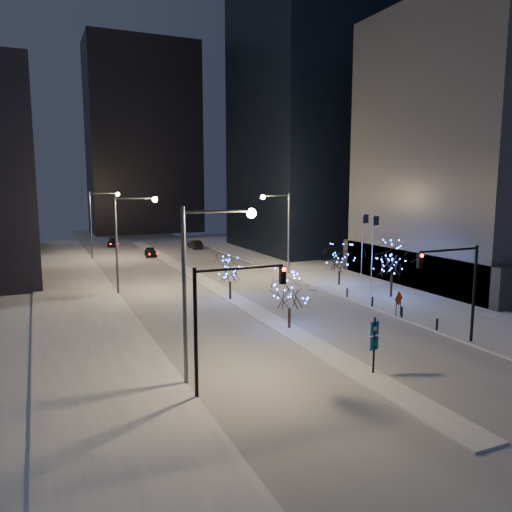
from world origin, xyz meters
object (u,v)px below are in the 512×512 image
street_lamp_east (282,223)px  wayfinding_sign (374,340)px  car_near (151,252)px  holiday_tree_plaza_far (340,258)px  holiday_tree_median_far (230,270)px  street_lamp_w_near (203,270)px  traffic_signal_east (458,279)px  holiday_tree_median_near (290,291)px  construction_sign (399,301)px  car_far (113,243)px  car_mid (195,244)px  street_lamp_w_mid (127,230)px  traffic_signal_west (224,308)px  street_lamp_w_far (98,215)px  holiday_tree_plaza_near (392,261)px

street_lamp_east → wayfinding_sign: size_ratio=2.85×
car_near → holiday_tree_plaza_far: (14.36, -30.15, 2.36)m
holiday_tree_median_far → street_lamp_w_near: bearing=-115.1°
traffic_signal_east → holiday_tree_median_near: 12.04m
street_lamp_w_near → traffic_signal_east: street_lamp_w_near is taller
construction_sign → car_far: bearing=82.8°
street_lamp_w_near → construction_sign: street_lamp_w_near is taller
holiday_tree_median_far → wayfinding_sign: holiday_tree_median_far is taller
car_mid → holiday_tree_plaza_far: size_ratio=0.93×
holiday_tree_plaza_far → construction_sign: bearing=-101.2°
traffic_signal_east → construction_sign: bearing=79.8°
street_lamp_w_mid → construction_sign: 27.11m
traffic_signal_west → construction_sign: 20.88m
car_mid → street_lamp_w_far: bearing=19.2°
street_lamp_east → construction_sign: bearing=-89.4°
street_lamp_w_mid → street_lamp_east: 19.26m
traffic_signal_east → holiday_tree_median_near: size_ratio=1.56×
car_near → car_mid: bearing=43.0°
holiday_tree_plaza_far → traffic_signal_east: bearing=-100.8°
construction_sign → car_mid: bearing=71.2°
street_lamp_w_near → car_far: size_ratio=2.30×
street_lamp_w_near → holiday_tree_median_far: (8.44, 18.00, -3.48)m
traffic_signal_west → holiday_tree_plaza_far: traffic_signal_west is taller
car_far → construction_sign: construction_sign is taller
holiday_tree_median_near → holiday_tree_median_far: bearing=93.9°
street_lamp_w_near → construction_sign: bearing=18.9°
street_lamp_w_near → car_far: 65.14m
car_mid → car_far: size_ratio=0.99×
traffic_signal_east → car_far: size_ratio=1.61×
car_far → holiday_tree_plaza_near: bearing=-60.8°
street_lamp_w_far → traffic_signal_east: (17.88, -51.00, -1.74)m
street_lamp_east → traffic_signal_west: 35.30m
street_lamp_w_mid → car_mid: (16.47, 31.12, -5.79)m
holiday_tree_plaza_far → holiday_tree_plaza_near: bearing=-78.5°
car_far → holiday_tree_median_far: 47.05m
holiday_tree_median_far → holiday_tree_plaza_far: (13.36, 1.50, 0.06)m
car_near → holiday_tree_plaza_far: 33.48m
street_lamp_w_far → wayfinding_sign: (9.44, -53.07, -4.34)m
holiday_tree_median_near → holiday_tree_median_far: size_ratio=1.05×
street_lamp_w_near → wayfinding_sign: (9.44, -3.07, -4.34)m
traffic_signal_west → wayfinding_sign: (8.94, -1.06, -2.60)m
construction_sign → traffic_signal_west: bearing=-177.4°
street_lamp_east → holiday_tree_plaza_far: (2.78, -8.50, -3.37)m
traffic_signal_west → holiday_tree_plaza_near: bearing=32.5°
holiday_tree_plaza_far → street_lamp_east: bearing=108.1°
street_lamp_w_near → street_lamp_w_far: size_ratio=1.00×
street_lamp_w_mid → car_near: 26.38m
street_lamp_east → construction_sign: (0.22, -21.42, -5.02)m
street_lamp_w_far → traffic_signal_east: bearing=-70.7°
construction_sign → holiday_tree_plaza_far: bearing=56.7°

